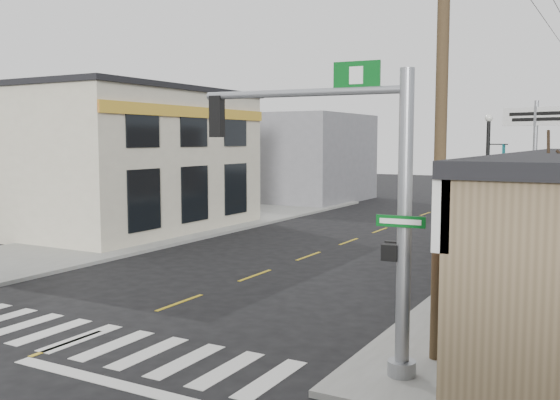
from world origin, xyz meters
The scene contains 14 objects.
ground centered at (0.00, 0.00, 0.00)m, with size 140.00×140.00×0.00m, color black.
sidewalk_left centered at (-9.00, 13.00, 0.07)m, with size 6.00×38.00×0.13m, color gray.
center_line centered at (0.00, 8.00, 0.01)m, with size 0.12×56.00×0.01m, color gold.
crosswalk centered at (0.00, 0.40, 0.01)m, with size 11.00×2.20×0.01m, color silver.
left_building centered at (-13.00, 14.00, 3.40)m, with size 12.00×12.00×6.80m, color beige.
bldg_distant_left centered at (-11.00, 32.00, 3.20)m, with size 9.00×10.00×6.40m, color gray.
traffic_signal_pole centered at (6.51, 1.47, 3.60)m, with size 4.60×0.37×5.82m.
guide_sign centered at (8.20, 8.26, 1.83)m, with size 1.49×0.13×2.60m.
fire_hydrant centered at (7.21, 5.73, 0.55)m, with size 0.24×0.24×0.77m.
ped_crossing_sign centered at (6.34, 11.19, 1.90)m, with size 1.00×0.07×2.57m.
lamp_post centered at (6.36, 13.73, 3.21)m, with size 0.69×0.54×5.30m.
dance_center_sign centered at (7.38, 17.81, 4.70)m, with size 2.81×0.18×5.97m.
shrub_front centered at (9.15, 1.96, 0.67)m, with size 1.44×1.44×1.08m, color #18361C.
utility_pole_near centered at (7.50, 2.69, 4.75)m, with size 1.57×0.23×9.00m.
Camera 1 is at (10.71, -9.46, 4.50)m, focal length 40.00 mm.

